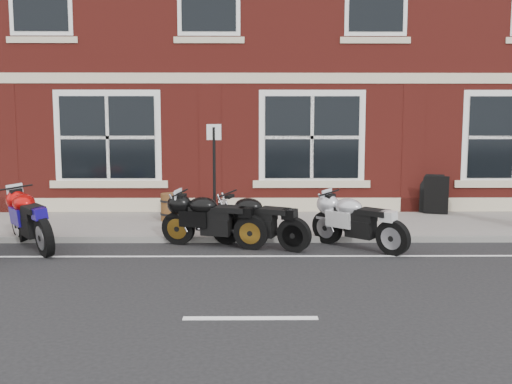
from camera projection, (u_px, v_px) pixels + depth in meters
ground at (251, 259)px, 9.71m from camera, size 80.00×80.00×0.00m
sidewalk at (251, 225)px, 12.69m from camera, size 30.00×3.00×0.12m
kerb at (251, 239)px, 11.12m from camera, size 30.00×0.16×0.12m
pub_building at (251, 15)px, 19.44m from camera, size 24.00×12.00×12.00m
moto_sport_red at (32, 217)px, 10.49m from camera, size 1.45×1.90×1.02m
moto_sport_black at (212, 218)px, 10.65m from camera, size 2.04×0.79×0.95m
moto_sport_silver at (358, 220)px, 10.47m from camera, size 1.55×1.57×0.94m
moto_naked_black at (258, 219)px, 10.58m from camera, size 1.87×1.14×0.93m
a_board_sign at (434, 194)px, 13.85m from camera, size 0.66×0.54×0.95m
barrel_planter at (173, 207)px, 12.88m from camera, size 0.56×0.56×0.62m
parking_sign at (214, 171)px, 11.21m from camera, size 0.29×0.13×2.17m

